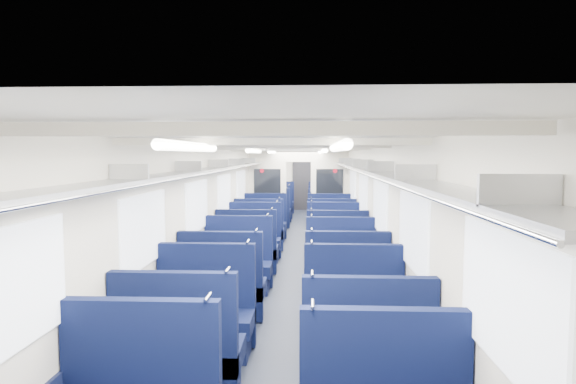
{
  "coord_description": "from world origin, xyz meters",
  "views": [
    {
      "loc": [
        0.34,
        -10.05,
        2.2
      ],
      "look_at": [
        -0.21,
        1.7,
        1.28
      ],
      "focal_mm": 29.83,
      "sensor_mm": 36.0,
      "label": 1
    }
  ],
  "objects_px": {
    "bulkhead": "(298,189)",
    "seat_12": "(247,252)",
    "seat_5": "(366,366)",
    "seat_17": "(331,234)",
    "seat_23": "(326,211)",
    "seat_9": "(346,290)",
    "seat_10": "(238,267)",
    "end_door": "(302,185)",
    "seat_19": "(330,226)",
    "seat_18": "(265,226)",
    "seat_14": "(254,242)",
    "seat_22": "(274,211)",
    "seat_26": "(279,204)",
    "seat_8": "(223,290)",
    "seat_11": "(341,270)",
    "seat_6": "(204,319)",
    "seat_4": "(179,358)",
    "seat_24": "(276,208)",
    "seat_21": "(327,216)",
    "seat_25": "(325,207)",
    "seat_13": "(337,254)",
    "seat_15": "(334,242)",
    "seat_16": "(260,234)",
    "seat_20": "(271,215)",
    "seat_27": "(324,204)"
  },
  "relations": [
    {
      "from": "bulkhead",
      "to": "seat_12",
      "type": "bearing_deg",
      "value": -100.04
    },
    {
      "from": "seat_5",
      "to": "seat_12",
      "type": "height_order",
      "value": "same"
    },
    {
      "from": "seat_17",
      "to": "seat_23",
      "type": "height_order",
      "value": "same"
    },
    {
      "from": "seat_9",
      "to": "seat_10",
      "type": "distance_m",
      "value": 2.05
    },
    {
      "from": "end_door",
      "to": "seat_19",
      "type": "distance_m",
      "value": 6.98
    },
    {
      "from": "seat_18",
      "to": "seat_14",
      "type": "bearing_deg",
      "value": -90.0
    },
    {
      "from": "seat_22",
      "to": "seat_26",
      "type": "xyz_separation_m",
      "value": [
        0.0,
        2.32,
        0.0
      ]
    },
    {
      "from": "end_door",
      "to": "seat_9",
      "type": "bearing_deg",
      "value": -86.24
    },
    {
      "from": "end_door",
      "to": "seat_12",
      "type": "relative_size",
      "value": 1.62
    },
    {
      "from": "seat_8",
      "to": "seat_11",
      "type": "xyz_separation_m",
      "value": [
        1.66,
        1.22,
        0.0
      ]
    },
    {
      "from": "seat_19",
      "to": "seat_6",
      "type": "bearing_deg",
      "value": -103.4
    },
    {
      "from": "seat_4",
      "to": "seat_24",
      "type": "xyz_separation_m",
      "value": [
        0.0,
        12.24,
        0.0
      ]
    },
    {
      "from": "seat_8",
      "to": "seat_21",
      "type": "relative_size",
      "value": 1.0
    },
    {
      "from": "bulkhead",
      "to": "seat_5",
      "type": "relative_size",
      "value": 2.26
    },
    {
      "from": "seat_10",
      "to": "seat_14",
      "type": "xyz_separation_m",
      "value": [
        0.0,
        2.25,
        0.0
      ]
    },
    {
      "from": "seat_9",
      "to": "seat_25",
      "type": "distance_m",
      "value": 10.18
    },
    {
      "from": "seat_4",
      "to": "seat_14",
      "type": "distance_m",
      "value": 5.7
    },
    {
      "from": "seat_10",
      "to": "seat_19",
      "type": "xyz_separation_m",
      "value": [
        1.66,
        4.52,
        0.0
      ]
    },
    {
      "from": "seat_12",
      "to": "seat_18",
      "type": "xyz_separation_m",
      "value": [
        0.0,
        3.38,
        0.0
      ]
    },
    {
      "from": "end_door",
      "to": "seat_4",
      "type": "xyz_separation_m",
      "value": [
        -0.83,
        -14.88,
        -0.62
      ]
    },
    {
      "from": "seat_13",
      "to": "seat_26",
      "type": "distance_m",
      "value": 8.99
    },
    {
      "from": "seat_15",
      "to": "seat_17",
      "type": "height_order",
      "value": "same"
    },
    {
      "from": "end_door",
      "to": "seat_16",
      "type": "height_order",
      "value": "end_door"
    },
    {
      "from": "seat_20",
      "to": "seat_9",
      "type": "bearing_deg",
      "value": -78.13
    },
    {
      "from": "seat_21",
      "to": "seat_25",
      "type": "xyz_separation_m",
      "value": [
        0.0,
        2.43,
        0.0
      ]
    },
    {
      "from": "seat_23",
      "to": "seat_17",
      "type": "bearing_deg",
      "value": -90.0
    },
    {
      "from": "seat_21",
      "to": "seat_16",
      "type": "bearing_deg",
      "value": -117.2
    },
    {
      "from": "seat_11",
      "to": "seat_14",
      "type": "xyz_separation_m",
      "value": [
        -1.66,
        2.33,
        0.0
      ]
    },
    {
      "from": "seat_12",
      "to": "seat_18",
      "type": "bearing_deg",
      "value": 90.0
    },
    {
      "from": "seat_18",
      "to": "seat_11",
      "type": "bearing_deg",
      "value": -70.37
    },
    {
      "from": "seat_14",
      "to": "seat_20",
      "type": "bearing_deg",
      "value": 90.0
    },
    {
      "from": "seat_10",
      "to": "seat_25",
      "type": "relative_size",
      "value": 1.0
    },
    {
      "from": "seat_14",
      "to": "seat_26",
      "type": "relative_size",
      "value": 1.0
    },
    {
      "from": "seat_11",
      "to": "seat_14",
      "type": "height_order",
      "value": "same"
    },
    {
      "from": "bulkhead",
      "to": "seat_15",
      "type": "distance_m",
      "value": 3.74
    },
    {
      "from": "seat_22",
      "to": "seat_27",
      "type": "height_order",
      "value": "same"
    },
    {
      "from": "seat_6",
      "to": "seat_11",
      "type": "relative_size",
      "value": 1.0
    },
    {
      "from": "seat_8",
      "to": "seat_11",
      "type": "bearing_deg",
      "value": 36.31
    },
    {
      "from": "bulkhead",
      "to": "seat_25",
      "type": "bearing_deg",
      "value": 75.0
    },
    {
      "from": "seat_8",
      "to": "seat_18",
      "type": "xyz_separation_m",
      "value": [
        0.0,
        5.87,
        0.0
      ]
    },
    {
      "from": "seat_14",
      "to": "seat_18",
      "type": "height_order",
      "value": "same"
    },
    {
      "from": "seat_12",
      "to": "seat_23",
      "type": "height_order",
      "value": "same"
    },
    {
      "from": "seat_18",
      "to": "seat_27",
      "type": "relative_size",
      "value": 1.0
    },
    {
      "from": "seat_21",
      "to": "bulkhead",
      "type": "bearing_deg",
      "value": -141.21
    },
    {
      "from": "seat_11",
      "to": "seat_6",
      "type": "bearing_deg",
      "value": -125.17
    },
    {
      "from": "seat_9",
      "to": "seat_15",
      "type": "distance_m",
      "value": 3.54
    },
    {
      "from": "seat_14",
      "to": "seat_23",
      "type": "relative_size",
      "value": 1.0
    },
    {
      "from": "seat_18",
      "to": "seat_16",
      "type": "bearing_deg",
      "value": -90.0
    },
    {
      "from": "end_door",
      "to": "seat_19",
      "type": "xyz_separation_m",
      "value": [
        0.83,
        -6.91,
        -0.62
      ]
    },
    {
      "from": "seat_12",
      "to": "seat_8",
      "type": "bearing_deg",
      "value": -90.0
    }
  ]
}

